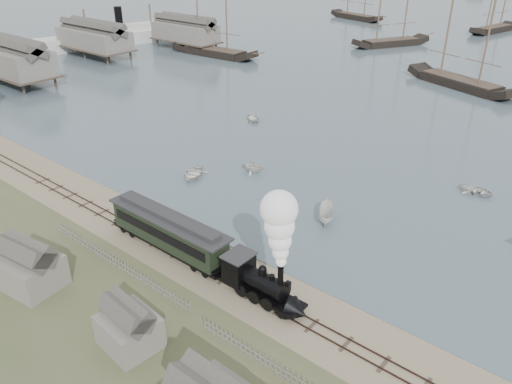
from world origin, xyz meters
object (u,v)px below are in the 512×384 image
Objects in this scene: beached_dinghy at (180,232)px; steamship at (120,25)px; locomotive at (273,258)px; passenger_coach at (169,230)px.

beached_dinghy is 0.10× the size of steamship.
locomotive is 2.29× the size of beached_dinghy.
steamship reaches higher than beached_dinghy.
steamship is at bearing 149.19° from locomotive.
beached_dinghy is (-13.26, 2.22, -4.06)m from locomotive.
passenger_coach is at bearing 180.00° from locomotive.
beached_dinghy is 99.62m from steamship.
beached_dinghy is at bearing 115.59° from passenger_coach.
passenger_coach is at bearing -110.42° from steamship.
locomotive is at bearing -0.00° from passenger_coach.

